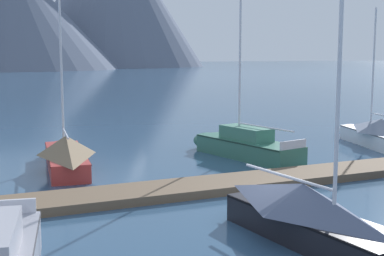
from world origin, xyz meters
name	(u,v)px	position (x,y,z in m)	size (l,w,h in m)	color
ground_plane	(284,219)	(0.00, 0.00, 0.00)	(700.00, 700.00, 0.00)	#2D4C6B
mountain_shoulder_ridge	(9,10)	(19.89, 183.98, 20.36)	(74.79, 74.79, 39.89)	slate
dock	(217,185)	(0.00, 4.00, 0.15)	(29.06, 3.94, 0.30)	brown
sailboat_mid_dock_port	(66,152)	(-4.02, 10.04, 0.72)	(2.67, 7.19, 7.42)	#B2332D
sailboat_mid_dock_starboard	(320,220)	(-0.61, -2.29, 0.71)	(2.08, 7.02, 6.74)	black
sailboat_far_berth	(242,145)	(4.17, 8.86, 0.59)	(2.56, 7.00, 8.89)	#336B56
sailboat_end_of_dock	(375,132)	(12.31, 8.37, 0.72)	(3.52, 6.83, 7.35)	white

